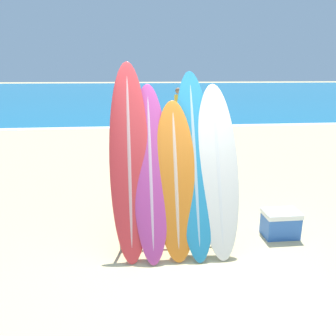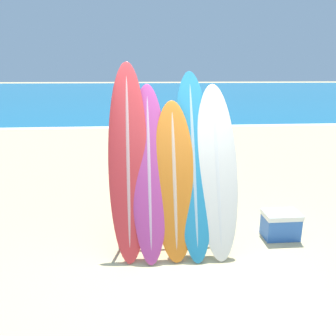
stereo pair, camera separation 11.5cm
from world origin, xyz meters
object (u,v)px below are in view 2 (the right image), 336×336
object	(u,v)px
surfboard_slot_1	(149,171)
surfboard_slot_2	(174,179)
surfboard_rack	(173,216)
cooler_box	(281,225)
surfboard_slot_0	(128,160)
surfboard_slot_4	(217,170)
surfboard_slot_3	(193,163)
person_mid_beach	(142,112)
person_near_water	(183,108)

from	to	relation	value
surfboard_slot_1	surfboard_slot_2	xyz separation A→B (m)	(0.33, -0.05, -0.11)
surfboard_slot_1	surfboard_rack	bearing A→B (deg)	-11.23
surfboard_slot_2	cooler_box	bearing A→B (deg)	6.04
surfboard_slot_0	surfboard_slot_4	bearing A→B (deg)	-2.35
surfboard_rack	surfboard_slot_2	world-z (taller)	surfboard_slot_2
surfboard_rack	surfboard_slot_0	distance (m)	0.97
surfboard_slot_3	person_mid_beach	world-z (taller)	surfboard_slot_3
cooler_box	surfboard_slot_4	bearing A→B (deg)	-173.59
cooler_box	surfboard_slot_1	bearing A→B (deg)	-176.56
surfboard_slot_4	surfboard_rack	bearing A→B (deg)	-173.95
surfboard_slot_0	surfboard_slot_2	world-z (taller)	surfboard_slot_0
surfboard_slot_1	surfboard_slot_3	xyz separation A→B (m)	(0.59, 0.05, 0.08)
person_near_water	person_mid_beach	bearing A→B (deg)	-143.60
surfboard_slot_1	surfboard_slot_2	world-z (taller)	surfboard_slot_1
person_mid_beach	person_near_water	bearing A→B (deg)	-42.18
surfboard_slot_3	surfboard_slot_4	world-z (taller)	surfboard_slot_3
surfboard_rack	cooler_box	bearing A→B (deg)	6.28
surfboard_rack	person_near_water	bearing A→B (deg)	81.88
surfboard_slot_1	cooler_box	xyz separation A→B (m)	(1.92, 0.12, -0.91)
surfboard_rack	surfboard_slot_4	bearing A→B (deg)	6.05
surfboard_slot_3	person_mid_beach	distance (m)	8.99
surfboard_slot_4	person_mid_beach	xyz separation A→B (m)	(-0.92, 9.01, -0.26)
surfboard_slot_4	person_near_water	size ratio (longest dim) A/B	1.26
surfboard_rack	surfboard_slot_1	bearing A→B (deg)	168.77
surfboard_slot_4	person_near_water	distance (m)	9.20
surfboard_slot_3	person_near_water	xyz separation A→B (m)	(1.03, 9.12, -0.23)
surfboard_slot_3	person_mid_beach	xyz separation A→B (m)	(-0.61, 8.96, -0.34)
surfboard_slot_3	person_near_water	world-z (taller)	surfboard_slot_3
person_near_water	surfboard_rack	bearing A→B (deg)	-67.13
surfboard_slot_4	surfboard_slot_2	bearing A→B (deg)	-174.62
surfboard_slot_1	surfboard_slot_2	size ratio (longest dim) A/B	1.11
surfboard_slot_0	cooler_box	world-z (taller)	surfboard_slot_0
surfboard_rack	surfboard_slot_3	world-z (taller)	surfboard_slot_3
surfboard_slot_4	person_near_water	xyz separation A→B (m)	(0.72, 9.17, -0.15)
surfboard_slot_1	surfboard_slot_4	xyz separation A→B (m)	(0.90, 0.00, -0.00)
surfboard_slot_0	person_mid_beach	distance (m)	8.98
surfboard_slot_2	surfboard_slot_4	xyz separation A→B (m)	(0.58, 0.05, 0.10)
surfboard_slot_3	person_near_water	distance (m)	9.18
surfboard_slot_4	person_near_water	bearing A→B (deg)	85.48
surfboard_rack	surfboard_slot_4	world-z (taller)	surfboard_slot_4
surfboard_slot_0	surfboard_slot_2	size ratio (longest dim) A/B	1.25
surfboard_slot_2	surfboard_slot_3	world-z (taller)	surfboard_slot_3
surfboard_slot_2	cooler_box	xyz separation A→B (m)	(1.60, 0.17, -0.80)
surfboard_rack	person_mid_beach	size ratio (longest dim) A/B	0.97
surfboard_slot_4	cooler_box	distance (m)	1.37
surfboard_slot_1	person_near_water	xyz separation A→B (m)	(1.63, 9.17, -0.15)
surfboard_slot_1	surfboard_slot_3	bearing A→B (deg)	4.85
surfboard_slot_1	surfboard_slot_0	bearing A→B (deg)	169.69
surfboard_slot_4	person_mid_beach	bearing A→B (deg)	95.81
surfboard_slot_1	surfboard_slot_4	size ratio (longest dim) A/B	1.00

